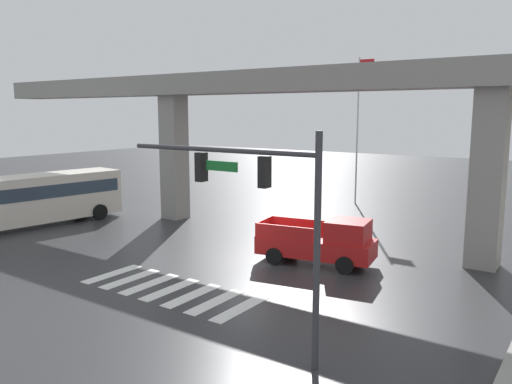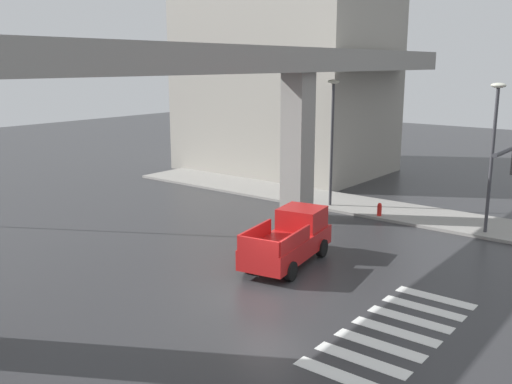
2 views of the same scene
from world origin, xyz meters
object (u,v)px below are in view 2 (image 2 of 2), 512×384
Objects in this scene: pickup_truck at (290,239)px; street_lamp_mid_block at (332,128)px; street_lamp_near_corner at (493,141)px; fire_hydrant at (379,210)px.

pickup_truck is 0.74× the size of street_lamp_mid_block.
street_lamp_near_corner is 8.52× the size of fire_hydrant.
street_lamp_mid_block is 5.29m from fire_hydrant.
street_lamp_mid_block is (0.00, 8.66, 0.00)m from street_lamp_near_corner.
fire_hydrant is (-0.40, 5.38, -4.13)m from street_lamp_near_corner.
street_lamp_near_corner is at bearing -85.75° from fire_hydrant.
street_lamp_near_corner is 6.79m from fire_hydrant.
street_lamp_mid_block is at bearing 90.00° from street_lamp_near_corner.
fire_hydrant is at bearing -96.96° from street_lamp_mid_block.
fire_hydrant is (-0.40, -3.28, -4.13)m from street_lamp_mid_block.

